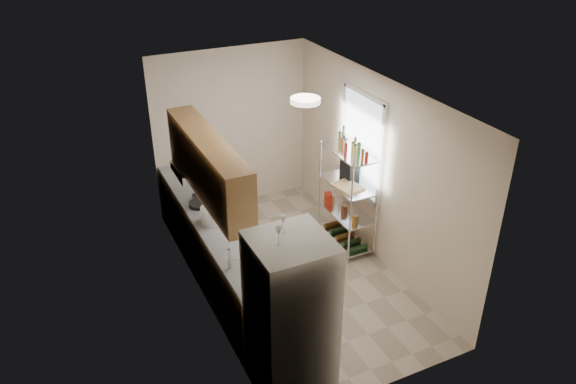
# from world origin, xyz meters

# --- Properties ---
(room) EXTENTS (2.52, 4.42, 2.62)m
(room) POSITION_xyz_m (0.00, 0.00, 1.30)
(room) COLOR #BAAB97
(room) RESTS_ON ground
(counter_run) EXTENTS (0.63, 3.51, 0.90)m
(counter_run) POSITION_xyz_m (-0.92, 0.44, 0.45)
(counter_run) COLOR #B0844B
(counter_run) RESTS_ON ground
(upper_cabinets) EXTENTS (0.33, 2.20, 0.72)m
(upper_cabinets) POSITION_xyz_m (-1.05, 0.10, 1.81)
(upper_cabinets) COLOR #B0844B
(upper_cabinets) RESTS_ON room
(range_hood) EXTENTS (0.50, 0.60, 0.12)m
(range_hood) POSITION_xyz_m (-1.00, 0.90, 1.39)
(range_hood) COLOR #B7BABC
(range_hood) RESTS_ON room
(window) EXTENTS (0.06, 1.00, 1.46)m
(window) POSITION_xyz_m (1.23, 0.35, 1.55)
(window) COLOR white
(window) RESTS_ON room
(bakers_rack) EXTENTS (0.45, 0.90, 1.73)m
(bakers_rack) POSITION_xyz_m (1.00, 0.30, 1.11)
(bakers_rack) COLOR silver
(bakers_rack) RESTS_ON ground
(ceiling_dome) EXTENTS (0.34, 0.34, 0.05)m
(ceiling_dome) POSITION_xyz_m (0.00, -0.30, 2.57)
(ceiling_dome) COLOR white
(ceiling_dome) RESTS_ON room
(refrigerator) EXTENTS (0.74, 0.74, 1.81)m
(refrigerator) POSITION_xyz_m (-0.87, -1.73, 0.90)
(refrigerator) COLOR silver
(refrigerator) RESTS_ON ground
(wine_glass_a) EXTENTS (0.07, 0.07, 0.19)m
(wine_glass_a) POSITION_xyz_m (-0.87, -1.57, 1.90)
(wine_glass_a) COLOR silver
(wine_glass_a) RESTS_ON refrigerator
(wine_glass_b) EXTENTS (0.07, 0.07, 0.18)m
(wine_glass_b) POSITION_xyz_m (-1.00, -1.74, 1.90)
(wine_glass_b) COLOR silver
(wine_glass_b) RESTS_ON refrigerator
(rice_cooker) EXTENTS (0.27, 0.27, 0.22)m
(rice_cooker) POSITION_xyz_m (-0.99, 0.32, 1.01)
(rice_cooker) COLOR white
(rice_cooker) RESTS_ON counter_run
(frying_pan_large) EXTENTS (0.34, 0.34, 0.05)m
(frying_pan_large) POSITION_xyz_m (-1.01, 0.79, 0.92)
(frying_pan_large) COLOR black
(frying_pan_large) RESTS_ON counter_run
(frying_pan_small) EXTENTS (0.28, 0.28, 0.04)m
(frying_pan_small) POSITION_xyz_m (-0.94, 1.01, 0.92)
(frying_pan_small) COLOR black
(frying_pan_small) RESTS_ON counter_run
(cutting_board) EXTENTS (0.38, 0.45, 0.03)m
(cutting_board) POSITION_xyz_m (0.94, 0.21, 1.02)
(cutting_board) COLOR tan
(cutting_board) RESTS_ON bakers_rack
(espresso_machine) EXTENTS (0.19, 0.27, 0.30)m
(espresso_machine) POSITION_xyz_m (1.11, 0.45, 1.16)
(espresso_machine) COLOR black
(espresso_machine) RESTS_ON bakers_rack
(storage_bag) EXTENTS (0.14, 0.17, 0.16)m
(storage_bag) POSITION_xyz_m (0.89, 0.63, 0.64)
(storage_bag) COLOR #B32816
(storage_bag) RESTS_ON bakers_rack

